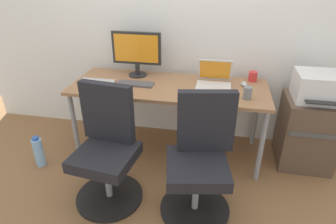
{
  "coord_description": "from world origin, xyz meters",
  "views": [
    {
      "loc": [
        0.46,
        -2.44,
        1.74
      ],
      "look_at": [
        0.0,
        -0.05,
        0.47
      ],
      "focal_mm": 31.03,
      "sensor_mm": 36.0,
      "label": 1
    }
  ],
  "objects_px": {
    "desktop_monitor": "(137,51)",
    "open_laptop": "(214,80)",
    "office_chair_left": "(107,151)",
    "printer": "(318,87)",
    "office_chair_right": "(200,162)",
    "side_cabinet": "(306,132)",
    "coffee_mug": "(253,76)",
    "water_bottle_on_floor": "(39,152)"
  },
  "relations": [
    {
      "from": "office_chair_left",
      "to": "printer",
      "type": "height_order",
      "value": "office_chair_left"
    },
    {
      "from": "desktop_monitor",
      "to": "coffee_mug",
      "type": "bearing_deg",
      "value": 3.04
    },
    {
      "from": "side_cabinet",
      "to": "water_bottle_on_floor",
      "type": "bearing_deg",
      "value": -167.74
    },
    {
      "from": "office_chair_left",
      "to": "office_chair_right",
      "type": "bearing_deg",
      "value": -0.05
    },
    {
      "from": "water_bottle_on_floor",
      "to": "side_cabinet",
      "type": "bearing_deg",
      "value": 12.26
    },
    {
      "from": "office_chair_right",
      "to": "side_cabinet",
      "type": "xyz_separation_m",
      "value": [
        0.92,
        0.76,
        -0.09
      ]
    },
    {
      "from": "desktop_monitor",
      "to": "coffee_mug",
      "type": "height_order",
      "value": "desktop_monitor"
    },
    {
      "from": "side_cabinet",
      "to": "water_bottle_on_floor",
      "type": "relative_size",
      "value": 2.14
    },
    {
      "from": "desktop_monitor",
      "to": "office_chair_right",
      "type": "bearing_deg",
      "value": -51.47
    },
    {
      "from": "office_chair_left",
      "to": "side_cabinet",
      "type": "distance_m",
      "value": 1.82
    },
    {
      "from": "open_laptop",
      "to": "office_chair_left",
      "type": "bearing_deg",
      "value": -134.03
    },
    {
      "from": "office_chair_right",
      "to": "water_bottle_on_floor",
      "type": "relative_size",
      "value": 3.03
    },
    {
      "from": "side_cabinet",
      "to": "open_laptop",
      "type": "height_order",
      "value": "open_laptop"
    },
    {
      "from": "open_laptop",
      "to": "water_bottle_on_floor",
      "type": "bearing_deg",
      "value": -160.32
    },
    {
      "from": "office_chair_left",
      "to": "printer",
      "type": "xyz_separation_m",
      "value": [
        1.65,
        0.76,
        0.36
      ]
    },
    {
      "from": "water_bottle_on_floor",
      "to": "desktop_monitor",
      "type": "bearing_deg",
      "value": 40.04
    },
    {
      "from": "office_chair_left",
      "to": "side_cabinet",
      "type": "relative_size",
      "value": 1.42
    },
    {
      "from": "water_bottle_on_floor",
      "to": "desktop_monitor",
      "type": "relative_size",
      "value": 0.65
    },
    {
      "from": "side_cabinet",
      "to": "open_laptop",
      "type": "bearing_deg",
      "value": 178.28
    },
    {
      "from": "coffee_mug",
      "to": "office_chair_right",
      "type": "bearing_deg",
      "value": -112.47
    },
    {
      "from": "desktop_monitor",
      "to": "side_cabinet",
      "type": "bearing_deg",
      "value": -4.88
    },
    {
      "from": "office_chair_right",
      "to": "printer",
      "type": "bearing_deg",
      "value": 39.47
    },
    {
      "from": "water_bottle_on_floor",
      "to": "desktop_monitor",
      "type": "height_order",
      "value": "desktop_monitor"
    },
    {
      "from": "water_bottle_on_floor",
      "to": "coffee_mug",
      "type": "height_order",
      "value": "coffee_mug"
    },
    {
      "from": "printer",
      "to": "desktop_monitor",
      "type": "height_order",
      "value": "desktop_monitor"
    },
    {
      "from": "water_bottle_on_floor",
      "to": "open_laptop",
      "type": "relative_size",
      "value": 1.0
    },
    {
      "from": "desktop_monitor",
      "to": "open_laptop",
      "type": "height_order",
      "value": "desktop_monitor"
    },
    {
      "from": "side_cabinet",
      "to": "desktop_monitor",
      "type": "height_order",
      "value": "desktop_monitor"
    },
    {
      "from": "water_bottle_on_floor",
      "to": "coffee_mug",
      "type": "distance_m",
      "value": 2.14
    },
    {
      "from": "office_chair_right",
      "to": "office_chair_left",
      "type": "bearing_deg",
      "value": 179.95
    },
    {
      "from": "printer",
      "to": "coffee_mug",
      "type": "relative_size",
      "value": 4.35
    },
    {
      "from": "coffee_mug",
      "to": "side_cabinet",
      "type": "bearing_deg",
      "value": -20.74
    },
    {
      "from": "side_cabinet",
      "to": "coffee_mug",
      "type": "relative_size",
      "value": 7.21
    },
    {
      "from": "office_chair_right",
      "to": "coffee_mug",
      "type": "relative_size",
      "value": 10.22
    },
    {
      "from": "side_cabinet",
      "to": "printer",
      "type": "height_order",
      "value": "printer"
    },
    {
      "from": "office_chair_left",
      "to": "desktop_monitor",
      "type": "distance_m",
      "value": 1.05
    },
    {
      "from": "printer",
      "to": "coffee_mug",
      "type": "xyz_separation_m",
      "value": [
        -0.53,
        0.2,
        -0.02
      ]
    },
    {
      "from": "office_chair_right",
      "to": "water_bottle_on_floor",
      "type": "bearing_deg",
      "value": 171.32
    },
    {
      "from": "printer",
      "to": "open_laptop",
      "type": "height_order",
      "value": "open_laptop"
    },
    {
      "from": "office_chair_right",
      "to": "water_bottle_on_floor",
      "type": "height_order",
      "value": "office_chair_right"
    },
    {
      "from": "desktop_monitor",
      "to": "water_bottle_on_floor",
      "type": "bearing_deg",
      "value": -139.96
    },
    {
      "from": "desktop_monitor",
      "to": "office_chair_left",
      "type": "bearing_deg",
      "value": -90.14
    }
  ]
}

